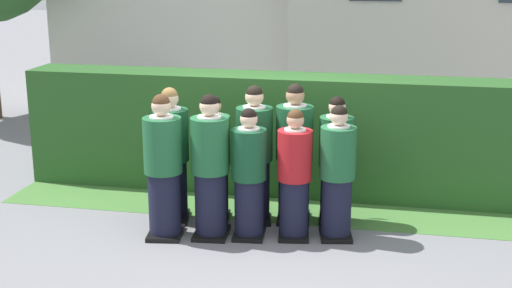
{
  "coord_description": "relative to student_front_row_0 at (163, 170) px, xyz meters",
  "views": [
    {
      "loc": [
        1.6,
        -7.57,
        3.22
      ],
      "look_at": [
        0.0,
        0.26,
        1.05
      ],
      "focal_mm": 49.76,
      "sensor_mm": 36.0,
      "label": 1
    }
  ],
  "objects": [
    {
      "name": "student_in_red_blazer",
      "position": [
        1.48,
        0.27,
        -0.08
      ],
      "size": [
        0.41,
        0.48,
        1.53
      ],
      "color": "black",
      "rests_on": "ground"
    },
    {
      "name": "student_front_row_4",
      "position": [
        1.96,
        0.36,
        -0.06
      ],
      "size": [
        0.44,
        0.53,
        1.57
      ],
      "color": "black",
      "rests_on": "ground"
    },
    {
      "name": "student_rear_row_1",
      "position": [
        0.43,
        0.62,
        -0.06
      ],
      "size": [
        0.43,
        0.53,
        1.57
      ],
      "color": "black",
      "rests_on": "ground"
    },
    {
      "name": "student_front_row_0",
      "position": [
        0.0,
        0.0,
        0.0
      ],
      "size": [
        0.46,
        0.56,
        1.69
      ],
      "color": "black",
      "rests_on": "ground"
    },
    {
      "name": "student_front_row_2",
      "position": [
        0.97,
        0.18,
        -0.08
      ],
      "size": [
        0.4,
        0.47,
        1.53
      ],
      "color": "black",
      "rests_on": "ground"
    },
    {
      "name": "student_rear_row_2",
      "position": [
        0.92,
        0.7,
        0.0
      ],
      "size": [
        0.5,
        0.58,
        1.7
      ],
      "color": "black",
      "rests_on": "ground"
    },
    {
      "name": "student_front_row_1",
      "position": [
        0.53,
        0.11,
        -0.0
      ],
      "size": [
        0.44,
        0.52,
        1.69
      ],
      "color": "black",
      "rests_on": "ground"
    },
    {
      "name": "ground_plane",
      "position": [
        0.99,
        0.18,
        -0.81
      ],
      "size": [
        60.0,
        60.0,
        0.0
      ],
      "primitive_type": "plane",
      "color": "slate"
    },
    {
      "name": "student_rear_row_3",
      "position": [
        1.4,
        0.8,
        0.01
      ],
      "size": [
        0.45,
        0.53,
        1.72
      ],
      "color": "black",
      "rests_on": "ground"
    },
    {
      "name": "lawn_strip",
      "position": [
        0.99,
        1.08,
        -0.8
      ],
      "size": [
        7.0,
        0.9,
        0.01
      ],
      "primitive_type": "cube",
      "color": "#477A38",
      "rests_on": "ground"
    },
    {
      "name": "student_rear_row_0",
      "position": [
        -0.07,
        0.52,
        -0.01
      ],
      "size": [
        0.48,
        0.55,
        1.67
      ],
      "color": "black",
      "rests_on": "ground"
    },
    {
      "name": "hedge",
      "position": [
        0.99,
        1.88,
        0.01
      ],
      "size": [
        7.0,
        0.7,
        1.62
      ],
      "color": "#285623",
      "rests_on": "ground"
    },
    {
      "name": "student_rear_row_4",
      "position": [
        1.89,
        0.85,
        -0.06
      ],
      "size": [
        0.41,
        0.51,
        1.57
      ],
      "color": "black",
      "rests_on": "ground"
    }
  ]
}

